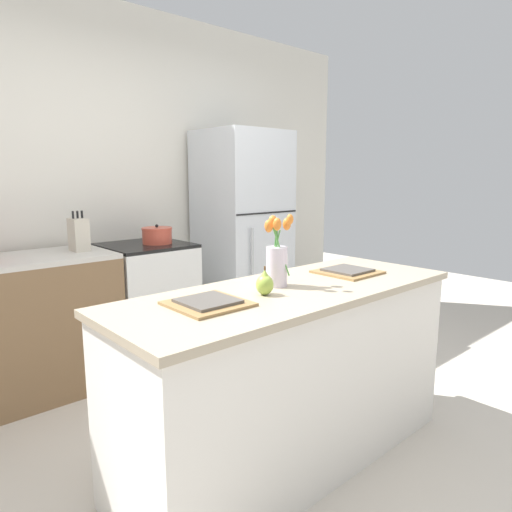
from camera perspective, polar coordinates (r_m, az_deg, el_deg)
The scene contains 11 objects.
ground_plane at distance 2.53m, azimuth 4.13°, elevation -23.79°, with size 10.00×10.00×0.00m, color beige.
back_wall at distance 3.77m, azimuth -18.25°, elevation 8.63°, with size 5.20×0.08×2.70m.
kitchen_island at distance 2.32m, azimuth 4.27°, elevation -14.62°, with size 1.80×0.66×0.88m.
stove_range at distance 3.59m, azimuth -13.39°, elevation -5.71°, with size 0.60×0.61×0.91m.
refrigerator at distance 4.03m, azimuth -1.71°, elevation 2.65°, with size 0.68×0.67×1.79m.
flower_vase at distance 2.18m, azimuth 2.63°, elevation -0.26°, with size 0.14×0.14×0.35m.
pear_figurine at distance 2.03m, azimuth 1.10°, elevation -3.47°, with size 0.08×0.08×0.13m.
plate_setting_left at distance 1.89m, azimuth -6.05°, elevation -5.83°, with size 0.30×0.30×0.02m.
plate_setting_right at distance 2.53m, azimuth 11.37°, elevation -1.88°, with size 0.30×0.30×0.02m.
cooking_pot at distance 3.48m, azimuth -12.26°, elevation 2.53°, with size 0.22×0.22×0.14m.
knife_block at distance 3.29m, azimuth -21.27°, elevation 2.52°, with size 0.10×0.14×0.27m.
Camera 1 is at (-1.53, -1.45, 1.41)m, focal length 32.00 mm.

